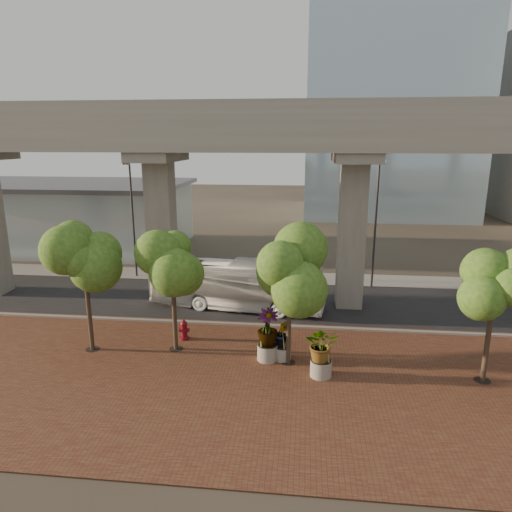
# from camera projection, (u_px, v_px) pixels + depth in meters

# --- Properties ---
(ground) EXTENTS (160.00, 160.00, 0.00)m
(ground) POSITION_uv_depth(u_px,v_px,m) (251.00, 313.00, 27.86)
(ground) COLOR #363127
(ground) RESTS_ON ground
(brick_plaza) EXTENTS (70.00, 13.00, 0.06)m
(brick_plaza) POSITION_uv_depth(u_px,v_px,m) (230.00, 379.00, 20.15)
(brick_plaza) COLOR brown
(brick_plaza) RESTS_ON ground
(asphalt_road) EXTENTS (90.00, 8.00, 0.04)m
(asphalt_road) POSITION_uv_depth(u_px,v_px,m) (255.00, 302.00, 29.78)
(asphalt_road) COLOR black
(asphalt_road) RESTS_ON ground
(curb_strip) EXTENTS (70.00, 0.25, 0.16)m
(curb_strip) POSITION_uv_depth(u_px,v_px,m) (247.00, 325.00, 25.92)
(curb_strip) COLOR gray
(curb_strip) RESTS_ON ground
(far_sidewalk) EXTENTS (90.00, 3.00, 0.06)m
(far_sidewalk) POSITION_uv_depth(u_px,v_px,m) (262.00, 277.00, 35.08)
(far_sidewalk) COLOR gray
(far_sidewalk) RESTS_ON ground
(transit_viaduct) EXTENTS (72.00, 5.60, 12.40)m
(transit_viaduct) POSITION_uv_depth(u_px,v_px,m) (255.00, 190.00, 27.97)
(transit_viaduct) COLOR gray
(transit_viaduct) RESTS_ON ground
(station_pavilion) EXTENTS (23.00, 13.00, 6.30)m
(station_pavilion) POSITION_uv_depth(u_px,v_px,m) (67.00, 214.00, 44.54)
(station_pavilion) COLOR silver
(station_pavilion) RESTS_ON ground
(transit_bus) EXTENTS (11.05, 3.96, 3.01)m
(transit_bus) POSITION_uv_depth(u_px,v_px,m) (237.00, 285.00, 28.39)
(transit_bus) COLOR white
(transit_bus) RESTS_ON ground
(fire_hydrant) EXTENTS (0.53, 0.48, 1.07)m
(fire_hydrant) POSITION_uv_depth(u_px,v_px,m) (184.00, 330.00, 24.04)
(fire_hydrant) COLOR maroon
(fire_hydrant) RESTS_ON ground
(planter_front) EXTENTS (2.13, 2.13, 2.34)m
(planter_front) POSITION_uv_depth(u_px,v_px,m) (322.00, 347.00, 20.03)
(planter_front) COLOR #9F9C90
(planter_front) RESTS_ON ground
(planter_right) EXTENTS (2.38, 2.38, 2.54)m
(planter_right) POSITION_uv_depth(u_px,v_px,m) (268.00, 330.00, 21.50)
(planter_right) COLOR gray
(planter_right) RESTS_ON ground
(planter_left) EXTENTS (1.86, 1.86, 2.04)m
(planter_left) POSITION_uv_depth(u_px,v_px,m) (283.00, 335.00, 21.63)
(planter_left) COLOR gray
(planter_left) RESTS_ON ground
(street_tree_far_west) EXTENTS (3.83, 3.83, 6.48)m
(street_tree_far_west) POSITION_uv_depth(u_px,v_px,m) (84.00, 259.00, 21.78)
(street_tree_far_west) COLOR #463428
(street_tree_far_west) RESTS_ON ground
(street_tree_near_west) EXTENTS (3.63, 3.63, 6.25)m
(street_tree_near_west) POSITION_uv_depth(u_px,v_px,m) (172.00, 261.00, 21.86)
(street_tree_near_west) COLOR #463428
(street_tree_near_west) RESTS_ON ground
(street_tree_near_east) EXTENTS (4.12, 4.12, 6.44)m
(street_tree_near_east) POSITION_uv_depth(u_px,v_px,m) (290.00, 270.00, 20.48)
(street_tree_near_east) COLOR #463428
(street_tree_near_east) RESTS_ON ground
(street_tree_far_east) EXTENTS (3.60, 3.60, 6.11)m
(street_tree_far_east) POSITION_uv_depth(u_px,v_px,m) (495.00, 284.00, 18.88)
(street_tree_far_east) COLOR #463428
(street_tree_far_east) RESTS_ON ground
(streetlamp_west) EXTENTS (0.43, 1.25, 8.65)m
(streetlamp_west) POSITION_uv_depth(u_px,v_px,m) (132.00, 212.00, 33.95)
(streetlamp_west) COLOR #2C2C31
(streetlamp_west) RESTS_ON ground
(streetlamp_east) EXTENTS (0.45, 1.32, 9.10)m
(streetlamp_east) POSITION_uv_depth(u_px,v_px,m) (376.00, 214.00, 31.30)
(streetlamp_east) COLOR #303036
(streetlamp_east) RESTS_ON ground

